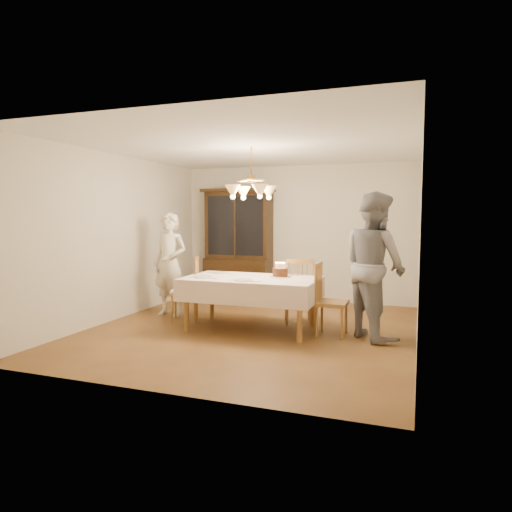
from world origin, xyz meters
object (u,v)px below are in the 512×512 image
at_px(china_hutch, 238,246).
at_px(elderly_woman, 170,265).
at_px(chair_far_side, 299,294).
at_px(dining_table, 251,283).
at_px(birthday_cake, 280,273).

bearing_deg(china_hutch, elderly_woman, -105.00).
bearing_deg(chair_far_side, dining_table, -130.89).
height_order(dining_table, birthday_cake, birthday_cake).
xyz_separation_m(china_hutch, elderly_woman, (-0.48, -1.80, -0.20)).
bearing_deg(chair_far_side, china_hutch, 135.17).
distance_m(china_hutch, birthday_cake, 2.56).
bearing_deg(china_hutch, chair_far_side, -44.83).
xyz_separation_m(dining_table, chair_far_side, (0.54, 0.62, -0.24)).
relative_size(dining_table, elderly_woman, 1.13).
height_order(chair_far_side, elderly_woman, elderly_woman).
distance_m(dining_table, chair_far_side, 0.86).
bearing_deg(birthday_cake, chair_far_side, 70.32).
bearing_deg(birthday_cake, china_hutch, 125.45).
distance_m(china_hutch, elderly_woman, 1.88).
height_order(china_hutch, chair_far_side, china_hutch).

